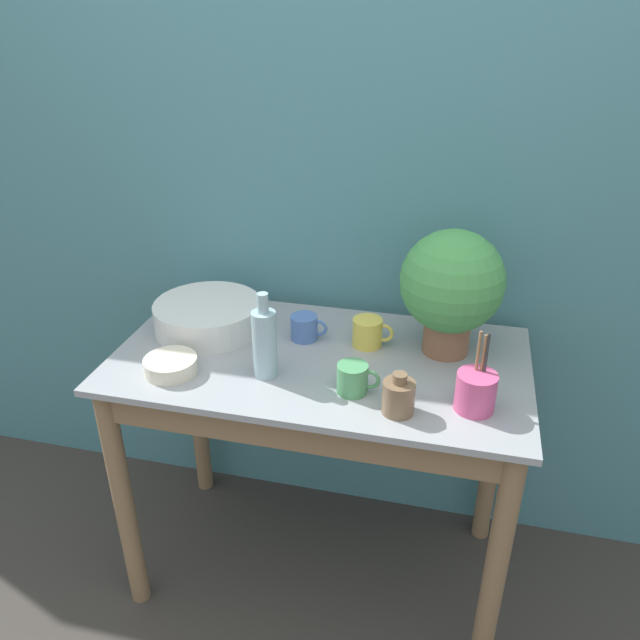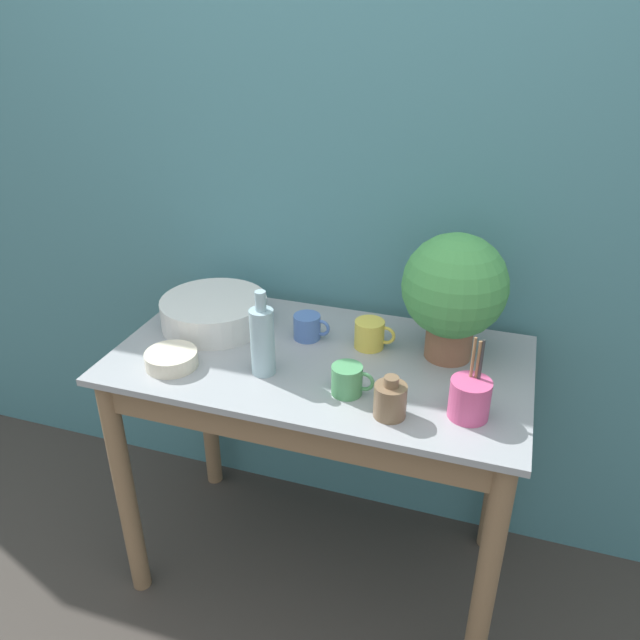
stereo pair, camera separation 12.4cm
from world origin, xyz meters
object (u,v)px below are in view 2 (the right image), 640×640
object	(u,v)px
potted_plant	(454,290)
mug_blue	(308,327)
bowl_small_cream	(171,359)
bowl_wash_large	(214,312)
mug_green	(348,380)
mug_yellow	(370,334)
utensil_cup	(470,398)
bottle_short	(390,400)
bottle_tall	(262,340)

from	to	relation	value
potted_plant	mug_blue	size ratio (longest dim) A/B	3.26
mug_blue	bowl_small_cream	size ratio (longest dim) A/B	0.77
bowl_wash_large	mug_green	bearing A→B (deg)	-25.28
mug_yellow	utensil_cup	world-z (taller)	utensil_cup
mug_blue	mug_yellow	world-z (taller)	mug_yellow
potted_plant	bowl_wash_large	xyz separation A→B (m)	(-0.72, -0.04, -0.17)
bowl_wash_large	utensil_cup	xyz separation A→B (m)	(0.81, -0.24, 0.01)
bowl_wash_large	bottle_short	size ratio (longest dim) A/B	2.96
bowl_wash_large	bottle_tall	world-z (taller)	bottle_tall
mug_yellow	potted_plant	bearing A→B (deg)	4.68
mug_blue	mug_green	xyz separation A→B (m)	(0.20, -0.25, 0.00)
mug_blue	mug_green	size ratio (longest dim) A/B	0.99
bottle_tall	bottle_short	xyz separation A→B (m)	(0.37, -0.09, -0.06)
bottle_tall	mug_yellow	size ratio (longest dim) A/B	2.02
bottle_tall	mug_yellow	xyz separation A→B (m)	(0.24, 0.23, -0.06)
bottle_short	utensil_cup	world-z (taller)	utensil_cup
mug_green	mug_yellow	bearing A→B (deg)	90.97
mug_green	bottle_short	bearing A→B (deg)	-25.94
mug_green	mug_yellow	xyz separation A→B (m)	(-0.00, 0.25, 0.00)
mug_green	utensil_cup	size ratio (longest dim) A/B	0.55
bowl_wash_large	mug_blue	xyz separation A→B (m)	(0.31, 0.01, -0.01)
mug_yellow	bottle_tall	bearing A→B (deg)	-136.85
potted_plant	mug_yellow	size ratio (longest dim) A/B	3.02
potted_plant	bottle_tall	xyz separation A→B (m)	(-0.47, -0.25, -0.11)
bottle_tall	mug_green	xyz separation A→B (m)	(0.25, -0.03, -0.06)
bottle_tall	mug_blue	world-z (taller)	bottle_tall
mug_green	mug_yellow	world-z (taller)	mug_yellow
mug_yellow	bowl_small_cream	bearing A→B (deg)	-151.05
potted_plant	mug_blue	xyz separation A→B (m)	(-0.42, -0.03, -0.17)
mug_yellow	bowl_small_cream	world-z (taller)	mug_yellow
bowl_wash_large	bowl_small_cream	xyz separation A→B (m)	(-0.00, -0.26, -0.02)
bowl_small_cream	utensil_cup	xyz separation A→B (m)	(0.82, 0.02, 0.03)
bottle_short	mug_green	size ratio (longest dim) A/B	0.98
bowl_wash_large	mug_blue	bearing A→B (deg)	2.01
bowl_wash_large	potted_plant	bearing A→B (deg)	2.84
bottle_tall	mug_yellow	distance (m)	0.34
bowl_wash_large	bottle_tall	xyz separation A→B (m)	(0.25, -0.21, 0.06)
bottle_short	bowl_small_cream	world-z (taller)	bottle_short
mug_blue	utensil_cup	distance (m)	0.57
bottle_short	potted_plant	bearing A→B (deg)	73.92
bottle_tall	mug_yellow	bearing A→B (deg)	43.15
bottle_tall	bottle_short	distance (m)	0.39
mug_blue	bowl_small_cream	distance (m)	0.41
potted_plant	utensil_cup	world-z (taller)	potted_plant
mug_blue	mug_yellow	distance (m)	0.19
potted_plant	mug_yellow	distance (m)	0.28
bottle_short	mug_green	xyz separation A→B (m)	(-0.13, 0.06, -0.01)
bowl_small_cream	utensil_cup	distance (m)	0.82
bowl_wash_large	mug_blue	size ratio (longest dim) A/B	2.93
bottle_short	mug_blue	world-z (taller)	bottle_short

